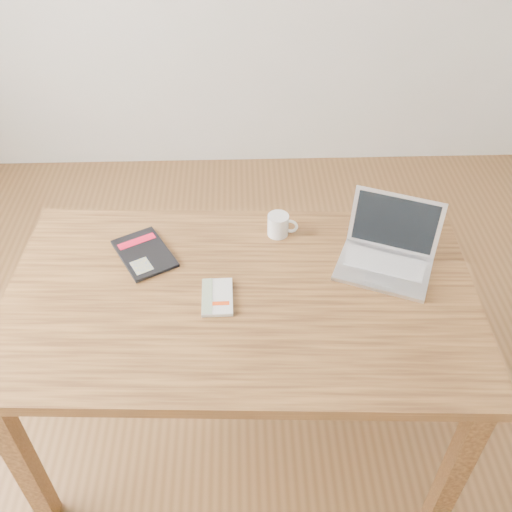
{
  "coord_description": "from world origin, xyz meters",
  "views": [
    {
      "loc": [
        -0.08,
        -1.21,
        2.02
      ],
      "look_at": [
        -0.03,
        0.1,
        0.85
      ],
      "focal_mm": 40.0,
      "sensor_mm": 36.0,
      "label": 1
    }
  ],
  "objects_px": {
    "laptop": "(388,252)",
    "coffee_mug": "(279,225)",
    "white_guidebook": "(217,297)",
    "black_guidebook": "(144,253)",
    "desk": "(241,313)"
  },
  "relations": [
    {
      "from": "laptop",
      "to": "coffee_mug",
      "type": "height_order",
      "value": "laptop"
    },
    {
      "from": "white_guidebook",
      "to": "black_guidebook",
      "type": "relative_size",
      "value": 0.57
    },
    {
      "from": "white_guidebook",
      "to": "desk",
      "type": "bearing_deg",
      "value": 15.02
    },
    {
      "from": "desk",
      "to": "laptop",
      "type": "relative_size",
      "value": 4.1
    },
    {
      "from": "desk",
      "to": "coffee_mug",
      "type": "bearing_deg",
      "value": 67.18
    },
    {
      "from": "white_guidebook",
      "to": "coffee_mug",
      "type": "xyz_separation_m",
      "value": [
        0.21,
        0.31,
        0.03
      ]
    },
    {
      "from": "white_guidebook",
      "to": "coffee_mug",
      "type": "bearing_deg",
      "value": 54.68
    },
    {
      "from": "desk",
      "to": "black_guidebook",
      "type": "distance_m",
      "value": 0.38
    },
    {
      "from": "desk",
      "to": "laptop",
      "type": "distance_m",
      "value": 0.52
    },
    {
      "from": "black_guidebook",
      "to": "coffee_mug",
      "type": "relative_size",
      "value": 2.59
    },
    {
      "from": "coffee_mug",
      "to": "white_guidebook",
      "type": "bearing_deg",
      "value": -112.74
    },
    {
      "from": "coffee_mug",
      "to": "black_guidebook",
      "type": "bearing_deg",
      "value": -156.73
    },
    {
      "from": "coffee_mug",
      "to": "laptop",
      "type": "bearing_deg",
      "value": -12.95
    },
    {
      "from": "desk",
      "to": "white_guidebook",
      "type": "relative_size",
      "value": 9.65
    },
    {
      "from": "desk",
      "to": "black_guidebook",
      "type": "relative_size",
      "value": 5.52
    }
  ]
}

